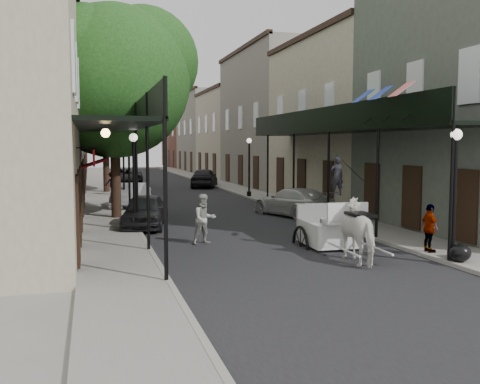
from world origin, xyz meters
TOP-DOWN VIEW (x-y plane):
  - ground at (0.00, 0.00)m, footprint 140.00×140.00m
  - road at (0.00, 20.00)m, footprint 8.00×90.00m
  - sidewalk_left at (-5.00, 20.00)m, footprint 2.20×90.00m
  - sidewalk_right at (5.00, 20.00)m, footprint 2.20×90.00m
  - building_row_left at (-8.60, 30.00)m, footprint 5.00×80.00m
  - building_row_right at (8.60, 30.00)m, footprint 5.00×80.00m
  - gallery_left at (-4.79, 6.98)m, footprint 2.20×18.05m
  - gallery_right at (4.79, 6.98)m, footprint 2.20×18.05m
  - tree_near at (-4.20, 10.18)m, footprint 7.31×6.80m
  - tree_far at (-4.25, 24.18)m, footprint 6.45×6.00m
  - lamppost_right_near at (4.10, -2.00)m, footprint 0.32×0.32m
  - lamppost_left at (-4.10, 6.00)m, footprint 0.32×0.32m
  - lamppost_right_far at (4.10, 18.00)m, footprint 0.32×0.32m
  - horse at (1.80, -1.00)m, footprint 1.05×2.18m
  - carriage at (1.89, 1.83)m, footprint 1.95×2.73m
  - pedestrian_walking at (-2.00, 3.00)m, footprint 0.96×0.82m
  - pedestrian_sidewalk_left at (-4.31, 21.62)m, footprint 1.05×0.69m
  - pedestrian_sidewalk_right at (4.20, -0.79)m, footprint 0.42×0.89m
  - car_left_near at (-3.60, 7.27)m, footprint 2.41×4.31m
  - car_left_mid at (-3.60, 14.52)m, footprint 2.52×4.25m
  - car_left_far at (-2.60, 31.36)m, footprint 2.72×5.29m
  - car_right_near at (3.60, 9.00)m, footprint 3.22×5.02m
  - car_right_far at (3.13, 27.29)m, footprint 3.22×4.96m
  - trash_bags at (4.32, -2.03)m, footprint 0.86×1.01m

SIDE VIEW (x-z plane):
  - ground at x=0.00m, z-range 0.00..0.00m
  - road at x=0.00m, z-range 0.00..0.01m
  - sidewalk_left at x=-5.00m, z-range 0.00..0.12m
  - sidewalk_right at x=5.00m, z-range 0.00..0.12m
  - trash_bags at x=4.32m, z-range 0.10..0.61m
  - car_left_mid at x=-3.60m, z-range 0.00..1.32m
  - car_right_near at x=3.60m, z-range 0.00..1.35m
  - car_left_near at x=-3.60m, z-range 0.00..1.39m
  - car_left_far at x=-2.60m, z-range 0.00..1.43m
  - car_right_far at x=3.13m, z-range 0.00..1.57m
  - pedestrian_sidewalk_right at x=4.20m, z-range 0.12..1.60m
  - pedestrian_walking at x=-2.00m, z-range 0.00..1.73m
  - pedestrian_sidewalk_left at x=-4.31m, z-range 0.12..1.64m
  - horse at x=1.80m, z-range 0.00..1.82m
  - carriage at x=1.89m, z-range -0.34..2.70m
  - lamppost_right_near at x=4.10m, z-range 0.19..3.90m
  - lamppost_left at x=-4.10m, z-range 0.19..3.90m
  - lamppost_right_far at x=4.10m, z-range 0.19..3.90m
  - gallery_left at x=-4.79m, z-range 1.61..6.49m
  - gallery_right at x=4.79m, z-range 1.61..6.49m
  - building_row_left at x=-8.60m, z-range 0.00..10.50m
  - building_row_right at x=8.60m, z-range 0.00..10.50m
  - tree_far at x=-4.25m, z-range 1.53..10.14m
  - tree_near at x=-4.20m, z-range 1.67..11.30m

